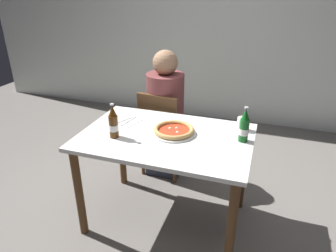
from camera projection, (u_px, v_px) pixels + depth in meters
ground_plane at (166, 218)px, 2.47m from camera, size 8.00×8.00×0.00m
back_wall_tiled at (223, 20)px, 3.81m from camera, size 7.00×0.10×2.60m
dining_table_main at (166, 149)px, 2.20m from camera, size 1.20×0.80×0.75m
chair_behind_table at (163, 129)px, 2.86m from camera, size 0.44×0.44×0.85m
diner_seated at (165, 117)px, 2.86m from camera, size 0.34×0.34×1.21m
pizza_margherita_near at (174, 131)px, 2.17m from camera, size 0.31×0.31×0.04m
beer_bottle_left at (244, 127)px, 2.03m from camera, size 0.07×0.07×0.25m
beer_bottle_center at (113, 123)px, 2.09m from camera, size 0.07×0.07×0.25m
napkin_with_cutlery at (127, 121)px, 2.37m from camera, size 0.22×0.22×0.01m
paper_cup at (242, 124)px, 2.21m from camera, size 0.07×0.07×0.09m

